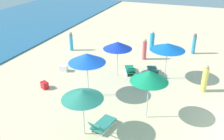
{
  "coord_description": "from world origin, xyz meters",
  "views": [
    {
      "loc": [
        -10.3,
        2.76,
        7.49
      ],
      "look_at": [
        1.99,
        7.42,
        1.25
      ],
      "focal_mm": 39.94,
      "sensor_mm": 36.0,
      "label": 1
    }
  ],
  "objects": [
    {
      "name": "beachgoer_4",
      "position": [
        3.62,
        2.27,
        0.79
      ],
      "size": [
        0.48,
        0.48,
        1.68
      ],
      "rotation": [
        0.0,
        0.0,
        5.4
      ],
      "color": "#E1D65C",
      "rests_on": "ground_plane"
    },
    {
      "name": "umbrella_1",
      "position": [
        -2.34,
        7.11,
        2.08
      ],
      "size": [
        1.81,
        1.81,
        2.28
      ],
      "color": "silver",
      "rests_on": "ground_plane"
    },
    {
      "name": "lounge_chair_5_0",
      "position": [
        3.38,
        5.85,
        0.23
      ],
      "size": [
        1.58,
        0.79,
        0.67
      ],
      "rotation": [
        0.0,
        0.0,
        1.67
      ],
      "color": "silver",
      "rests_on": "ground_plane"
    },
    {
      "name": "umbrella_0",
      "position": [
        0.78,
        8.41,
        2.34
      ],
      "size": [
        2.05,
        2.05,
        2.6
      ],
      "color": "silver",
      "rests_on": "ground_plane"
    },
    {
      "name": "beachgoer_3",
      "position": [
        9.71,
        3.32,
        0.82
      ],
      "size": [
        0.38,
        0.38,
        1.7
      ],
      "rotation": [
        0.0,
        0.0,
        5.84
      ],
      "color": "teal",
      "rests_on": "ground_plane"
    },
    {
      "name": "umbrella_5",
      "position": [
        4.47,
        4.68,
        2.21
      ],
      "size": [
        2.17,
        2.17,
        2.42
      ],
      "color": "silver",
      "rests_on": "ground_plane"
    },
    {
      "name": "lounge_chair_2_0",
      "position": [
        4.35,
        7.01,
        0.27
      ],
      "size": [
        1.52,
        1.09,
        0.7
      ],
      "rotation": [
        0.0,
        0.0,
        2.0
      ],
      "color": "silver",
      "rests_on": "ground_plane"
    },
    {
      "name": "lounge_chair_5_1",
      "position": [
        4.77,
        5.54,
        0.27
      ],
      "size": [
        1.53,
        1.06,
        0.65
      ],
      "rotation": [
        0.0,
        0.0,
        1.93
      ],
      "color": "silver",
      "rests_on": "ground_plane"
    },
    {
      "name": "lounge_chair_1_0",
      "position": [
        -1.72,
        6.51,
        0.23
      ],
      "size": [
        1.54,
        0.93,
        0.67
      ],
      "rotation": [
        0.0,
        0.0,
        1.36
      ],
      "color": "silver",
      "rests_on": "ground_plane"
    },
    {
      "name": "beachgoer_0",
      "position": [
        7.15,
        6.74,
        0.79
      ],
      "size": [
        0.44,
        0.44,
        1.65
      ],
      "rotation": [
        0.0,
        0.0,
        2.42
      ],
      "color": "#DB525D",
      "rests_on": "ground_plane"
    },
    {
      "name": "umbrella_2",
      "position": [
        3.72,
        7.7,
        2.16
      ],
      "size": [
        1.86,
        1.86,
        2.4
      ],
      "color": "silver",
      "rests_on": "ground_plane"
    },
    {
      "name": "beachgoer_1",
      "position": [
        9.27,
        6.63,
        0.77
      ],
      "size": [
        0.5,
        0.5,
        1.66
      ],
      "rotation": [
        0.0,
        0.0,
        4.28
      ],
      "color": "#2391DF",
      "rests_on": "ground_plane"
    },
    {
      "name": "beachgoer_5",
      "position": [
        6.87,
        12.91,
        0.76
      ],
      "size": [
        0.42,
        0.42,
        1.59
      ],
      "rotation": [
        0.0,
        0.0,
        5.48
      ],
      "color": "#399FCA",
      "rests_on": "ground_plane"
    },
    {
      "name": "cooler_box_1",
      "position": [
        3.1,
        11.42,
        0.2
      ],
      "size": [
        0.47,
        0.6,
        0.4
      ],
      "primitive_type": "cube",
      "rotation": [
        0.0,
        0.0,
        4.89
      ],
      "color": "white",
      "rests_on": "ground_plane"
    },
    {
      "name": "umbrella_3",
      "position": [
        -0.1,
        4.79,
        2.32
      ],
      "size": [
        1.81,
        1.81,
        2.59
      ],
      "color": "silver",
      "rests_on": "ground_plane"
    },
    {
      "name": "cooler_box_0",
      "position": [
        0.59,
        11.26,
        0.21
      ],
      "size": [
        0.5,
        0.56,
        0.42
      ],
      "primitive_type": "cube",
      "rotation": [
        0.0,
        0.0,
        1.09
      ],
      "color": "red",
      "rests_on": "ground_plane"
    }
  ]
}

